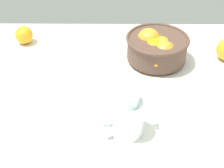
{
  "coord_description": "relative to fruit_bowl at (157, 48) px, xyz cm",
  "views": [
    {
      "loc": [
        -2.01,
        -81.34,
        70.3
      ],
      "look_at": [
        -2.53,
        -2.0,
        8.39
      ],
      "focal_mm": 54.91,
      "sensor_mm": 36.0,
      "label": 1
    }
  ],
  "objects": [
    {
      "name": "ground_plane",
      "position": [
        -13.37,
        -22.61,
        -7.03
      ],
      "size": [
        142.48,
        101.43,
        3.0
      ],
      "primitive_type": "cube",
      "color": "white"
    },
    {
      "name": "fruit_bowl",
      "position": [
        0.0,
        0.0,
        0.0
      ],
      "size": [
        22.43,
        22.43,
        11.67
      ],
      "color": "#473328",
      "rests_on": "ground_plane"
    },
    {
      "name": "juice_pitcher",
      "position": [
        -11.79,
        -35.85,
        -0.05
      ],
      "size": [
        13.52,
        9.1,
        15.23
      ],
      "color": "white",
      "rests_on": "ground_plane"
    },
    {
      "name": "loose_orange_2",
      "position": [
        -50.35,
        12.39,
        -2.02
      ],
      "size": [
        7.01,
        7.01,
        7.01
      ],
      "primitive_type": "sphere",
      "color": "orange",
      "rests_on": "ground_plane"
    }
  ]
}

